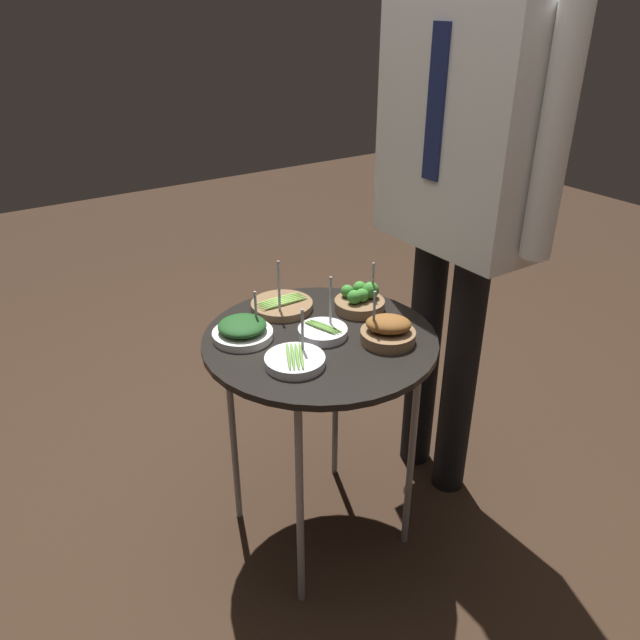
{
  "coord_description": "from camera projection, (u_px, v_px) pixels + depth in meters",
  "views": [
    {
      "loc": [
        1.2,
        -0.8,
        1.5
      ],
      "look_at": [
        0.0,
        0.0,
        0.74
      ],
      "focal_mm": 35.0,
      "sensor_mm": 36.0,
      "label": 1
    }
  ],
  "objects": [
    {
      "name": "serving_cart",
      "position": [
        320.0,
        354.0,
        1.68
      ],
      "size": [
        0.63,
        0.63,
        0.69
      ],
      "color": "black",
      "rests_on": "ground_plane"
    },
    {
      "name": "bowl_asparagus_front_center",
      "position": [
        281.0,
        305.0,
        1.79
      ],
      "size": [
        0.18,
        0.18,
        0.17
      ],
      "color": "brown",
      "rests_on": "serving_cart"
    },
    {
      "name": "bowl_broccoli_far_rim",
      "position": [
        360.0,
        300.0,
        1.78
      ],
      "size": [
        0.14,
        0.14,
        0.14
      ],
      "color": "brown",
      "rests_on": "serving_cart"
    },
    {
      "name": "ground_plane",
      "position": [
        320.0,
        527.0,
        1.97
      ],
      "size": [
        8.0,
        8.0,
        0.0
      ],
      "primitive_type": "plane",
      "color": "black"
    },
    {
      "name": "bowl_asparagus_front_right",
      "position": [
        323.0,
        331.0,
        1.65
      ],
      "size": [
        0.13,
        0.13,
        0.16
      ],
      "color": "silver",
      "rests_on": "serving_cart"
    },
    {
      "name": "bowl_spinach_front_left",
      "position": [
        243.0,
        330.0,
        1.63
      ],
      "size": [
        0.16,
        0.16,
        0.12
      ],
      "color": "white",
      "rests_on": "serving_cart"
    },
    {
      "name": "bowl_asparagus_mid_left",
      "position": [
        295.0,
        360.0,
        1.52
      ],
      "size": [
        0.15,
        0.15,
        0.13
      ],
      "color": "silver",
      "rests_on": "serving_cart"
    },
    {
      "name": "waiter_figure",
      "position": [
        463.0,
        161.0,
        1.71
      ],
      "size": [
        0.64,
        0.24,
        1.72
      ],
      "color": "black",
      "rests_on": "ground_plane"
    },
    {
      "name": "bowl_roast_back_left",
      "position": [
        388.0,
        331.0,
        1.61
      ],
      "size": [
        0.14,
        0.15,
        0.15
      ],
      "color": "brown",
      "rests_on": "serving_cart"
    }
  ]
}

